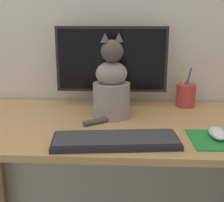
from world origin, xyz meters
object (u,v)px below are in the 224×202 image
(pen_cup, at_px, (185,95))
(monitor, at_px, (110,64))
(computer_mouse_right, at_px, (216,133))
(keyboard, at_px, (114,140))
(cat, at_px, (110,87))

(pen_cup, bearing_deg, monitor, -177.01)
(monitor, relative_size, computer_mouse_right, 4.60)
(keyboard, xyz_separation_m, pen_cup, (0.31, 0.45, 0.04))
(computer_mouse_right, xyz_separation_m, cat, (-0.38, 0.21, 0.11))
(monitor, height_order, keyboard, monitor)
(monitor, bearing_deg, computer_mouse_right, -43.31)
(computer_mouse_right, height_order, cat, cat)
(keyboard, distance_m, computer_mouse_right, 0.36)
(computer_mouse_right, distance_m, pen_cup, 0.39)
(computer_mouse_right, relative_size, pen_cup, 0.60)
(cat, xyz_separation_m, pen_cup, (0.33, 0.17, -0.08))
(cat, relative_size, pen_cup, 1.90)
(monitor, xyz_separation_m, cat, (0.01, -0.15, -0.07))
(keyboard, height_order, computer_mouse_right, computer_mouse_right)
(computer_mouse_right, bearing_deg, pen_cup, 96.72)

